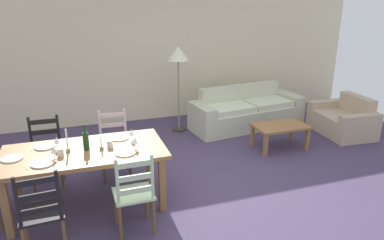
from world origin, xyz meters
The scene contains 29 objects.
ground_plane centered at (0.00, 0.00, -0.01)m, with size 9.60×9.60×0.02m, color #443856.
wall_far centered at (0.00, 3.30, 1.35)m, with size 9.60×0.16×2.70m, color beige.
dining_table centered at (-1.35, 0.10, 0.66)m, with size 1.90×0.96×0.75m.
dining_chair_near_left centered at (-1.81, -0.69, 0.48)m, with size 0.45×0.43×0.96m.
dining_chair_near_right centered at (-0.89, -0.62, 0.48)m, with size 0.43×0.41×0.96m.
dining_chair_far_left centered at (-1.84, 0.85, 0.48)m, with size 0.43×0.41×0.96m.
dining_chair_far_right centered at (-0.92, 0.85, 0.48)m, with size 0.43×0.42×0.96m.
dinner_plate_near_left centered at (-1.80, -0.15, 0.76)m, with size 0.24×0.24×0.02m, color white.
fork_near_left centered at (-1.95, -0.15, 0.75)m, with size 0.02×0.17×0.01m, color silver.
dinner_plate_near_right centered at (-0.90, -0.15, 0.76)m, with size 0.24×0.24×0.02m, color white.
fork_near_right centered at (-1.05, -0.15, 0.75)m, with size 0.02×0.17×0.01m, color silver.
dinner_plate_far_left centered at (-1.80, 0.35, 0.76)m, with size 0.24×0.24×0.02m, color white.
fork_far_left centered at (-1.95, 0.35, 0.75)m, with size 0.02×0.17×0.01m, color silver.
dinner_plate_far_right centered at (-0.90, 0.35, 0.76)m, with size 0.24×0.24×0.02m, color white.
fork_far_right centered at (-1.05, 0.35, 0.75)m, with size 0.02×0.17×0.01m, color silver.
dinner_plate_head_west centered at (-2.13, 0.10, 0.76)m, with size 0.24×0.24×0.02m, color white.
wine_bottle centered at (-1.32, 0.11, 0.87)m, with size 0.07×0.07×0.32m.
wine_glass_near_left centered at (-1.68, -0.04, 0.86)m, with size 0.06×0.06×0.16m.
wine_glass_near_right centered at (-0.76, -0.06, 0.86)m, with size 0.06×0.06×0.16m.
wine_glass_far_left centered at (-1.65, 0.24, 0.86)m, with size 0.06×0.06×0.16m.
wine_glass_far_right centered at (-0.76, 0.22, 0.86)m, with size 0.06×0.06×0.16m.
coffee_cup_primary centered at (-1.05, 0.09, 0.80)m, with size 0.07×0.07×0.09m, color beige.
coffee_cup_secondary centered at (-1.61, 0.02, 0.80)m, with size 0.07×0.07×0.09m, color beige.
candle_tall centered at (-1.53, 0.12, 0.83)m, with size 0.05×0.05×0.29m.
candle_short centered at (-1.15, 0.06, 0.79)m, with size 0.05×0.05×0.17m.
couch centered at (1.83, 2.16, 0.29)m, with size 2.36×1.07×0.80m.
coffee_table centered at (1.88, 0.95, 0.36)m, with size 0.90×0.56×0.42m.
armchair_upholstered centered at (3.46, 1.19, 0.25)m, with size 0.87×1.21×0.72m.
standing_lamp centered at (0.49, 2.35, 1.41)m, with size 0.40×0.40×1.64m.
Camera 1 is at (-1.37, -4.01, 2.46)m, focal length 33.42 mm.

